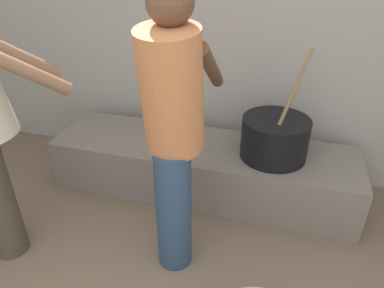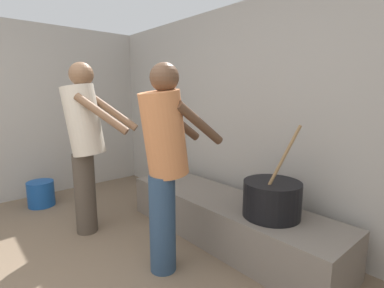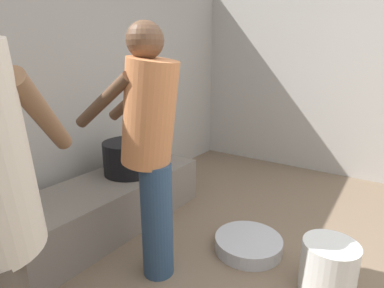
{
  "view_description": "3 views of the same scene",
  "coord_description": "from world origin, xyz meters",
  "px_view_note": "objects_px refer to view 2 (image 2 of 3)",
  "views": [
    {
      "loc": [
        0.48,
        -0.09,
        1.69
      ],
      "look_at": [
        0.05,
        1.39,
        0.81
      ],
      "focal_mm": 33.37,
      "sensor_mm": 36.0,
      "label": 1
    },
    {
      "loc": [
        1.65,
        0.2,
        1.36
      ],
      "look_at": [
        -0.17,
        1.77,
        0.93
      ],
      "focal_mm": 26.85,
      "sensor_mm": 36.0,
      "label": 2
    },
    {
      "loc": [
        -1.37,
        0.2,
        1.39
      ],
      "look_at": [
        0.26,
        1.31,
        0.82
      ],
      "focal_mm": 28.86,
      "sensor_mm": 36.0,
      "label": 3
    }
  ],
  "objects_px": {
    "cooking_pot_main": "(272,199)",
    "cook_in_cream_shirt": "(85,138)",
    "bucket_blue_plastic": "(41,194)",
    "cook_in_orange_shirt": "(165,156)"
  },
  "relations": [
    {
      "from": "cooking_pot_main",
      "to": "cook_in_orange_shirt",
      "type": "relative_size",
      "value": 0.47
    },
    {
      "from": "cook_in_orange_shirt",
      "to": "cooking_pot_main",
      "type": "bearing_deg",
      "value": 54.86
    },
    {
      "from": "cook_in_cream_shirt",
      "to": "bucket_blue_plastic",
      "type": "height_order",
      "value": "cook_in_cream_shirt"
    },
    {
      "from": "cook_in_orange_shirt",
      "to": "bucket_blue_plastic",
      "type": "relative_size",
      "value": 5.16
    },
    {
      "from": "cooking_pot_main",
      "to": "cook_in_orange_shirt",
      "type": "xyz_separation_m",
      "value": [
        -0.48,
        -0.68,
        0.36
      ]
    },
    {
      "from": "cooking_pot_main",
      "to": "bucket_blue_plastic",
      "type": "xyz_separation_m",
      "value": [
        -2.52,
        -1.1,
        -0.39
      ]
    },
    {
      "from": "cook_in_orange_shirt",
      "to": "bucket_blue_plastic",
      "type": "height_order",
      "value": "cook_in_orange_shirt"
    },
    {
      "from": "bucket_blue_plastic",
      "to": "cook_in_cream_shirt",
      "type": "bearing_deg",
      "value": 10.45
    },
    {
      "from": "cooking_pot_main",
      "to": "cook_in_orange_shirt",
      "type": "distance_m",
      "value": 0.91
    },
    {
      "from": "cooking_pot_main",
      "to": "cook_in_cream_shirt",
      "type": "bearing_deg",
      "value": -148.4
    }
  ]
}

